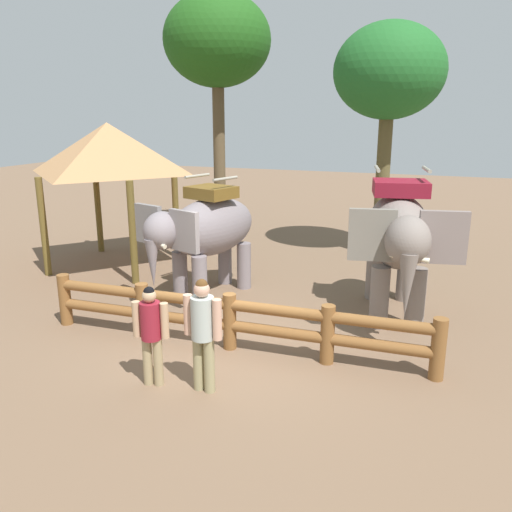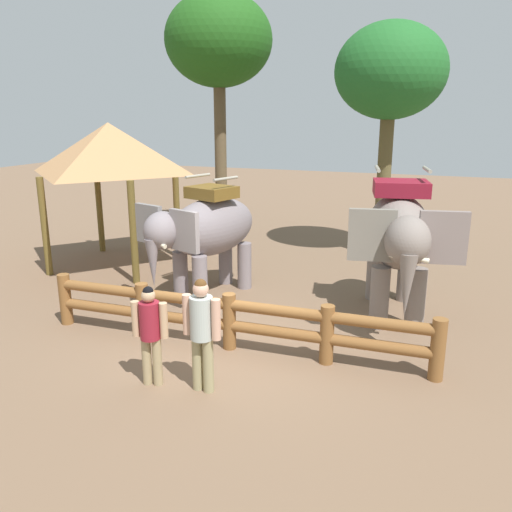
% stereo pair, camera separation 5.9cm
% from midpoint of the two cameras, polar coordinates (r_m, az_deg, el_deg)
% --- Properties ---
extents(ground_plane, '(60.00, 60.00, 0.00)m').
position_cam_midpoint_polar(ground_plane, '(9.79, -2.90, -9.88)').
color(ground_plane, brown).
extents(log_fence, '(7.41, 0.42, 1.05)m').
position_cam_midpoint_polar(log_fence, '(9.51, -3.07, -6.69)').
color(log_fence, brown).
rests_on(log_fence, ground).
extents(elephant_near_left, '(2.29, 3.35, 2.80)m').
position_cam_midpoint_polar(elephant_near_left, '(12.01, -5.65, 2.79)').
color(elephant_near_left, gray).
rests_on(elephant_near_left, ground).
extents(elephant_center, '(2.22, 3.71, 3.12)m').
position_cam_midpoint_polar(elephant_center, '(11.02, 15.13, 2.13)').
color(elephant_center, gray).
rests_on(elephant_center, ground).
extents(tourist_woman_in_black, '(0.57, 0.37, 1.64)m').
position_cam_midpoint_polar(tourist_woman_in_black, '(8.31, -11.59, -7.81)').
color(tourist_woman_in_black, tan).
rests_on(tourist_woman_in_black, ground).
extents(tourist_man_in_blue, '(0.64, 0.38, 1.82)m').
position_cam_midpoint_polar(tourist_man_in_blue, '(7.98, -6.04, -7.77)').
color(tourist_man_in_blue, '#9A8F64').
rests_on(tourist_man_in_blue, ground).
extents(thatched_shelter, '(3.75, 3.75, 3.93)m').
position_cam_midpoint_polar(thatched_shelter, '(14.76, -15.93, 11.11)').
color(thatched_shelter, brown).
rests_on(thatched_shelter, ground).
extents(tree_far_left, '(3.08, 3.08, 6.60)m').
position_cam_midpoint_polar(tree_far_left, '(15.68, 14.23, 18.69)').
color(tree_far_left, brown).
rests_on(tree_far_left, ground).
extents(tree_back_center, '(3.46, 3.46, 7.90)m').
position_cam_midpoint_polar(tree_back_center, '(18.12, -4.35, 22.19)').
color(tree_back_center, brown).
rests_on(tree_back_center, ground).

